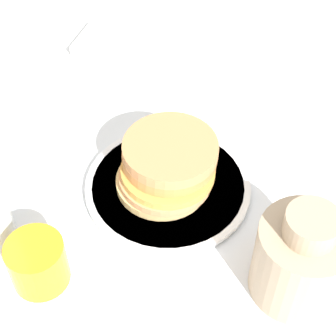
# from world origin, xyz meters

# --- Properties ---
(ground_plane) EXTENTS (4.00, 4.00, 0.00)m
(ground_plane) POSITION_xyz_m (0.00, 0.00, 0.00)
(ground_plane) COLOR white
(plate) EXTENTS (0.24, 0.24, 0.01)m
(plate) POSITION_xyz_m (0.01, 0.01, 0.01)
(plate) COLOR white
(plate) RESTS_ON ground_plane
(pancake_stack) EXTENTS (0.14, 0.14, 0.07)m
(pancake_stack) POSITION_xyz_m (0.01, 0.01, 0.05)
(pancake_stack) COLOR #DAB671
(pancake_stack) RESTS_ON plate
(juice_glass) EXTENTS (0.07, 0.07, 0.07)m
(juice_glass) POSITION_xyz_m (0.04, 0.22, 0.03)
(juice_glass) COLOR orange
(juice_glass) RESTS_ON ground_plane
(cream_jug) EXTENTS (0.11, 0.11, 0.14)m
(cream_jug) POSITION_xyz_m (-0.21, 0.03, 0.06)
(cream_jug) COLOR tan
(cream_jug) RESTS_ON ground_plane
(napkin) EXTENTS (0.17, 0.13, 0.02)m
(napkin) POSITION_xyz_m (0.29, -0.19, 0.01)
(napkin) COLOR white
(napkin) RESTS_ON ground_plane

